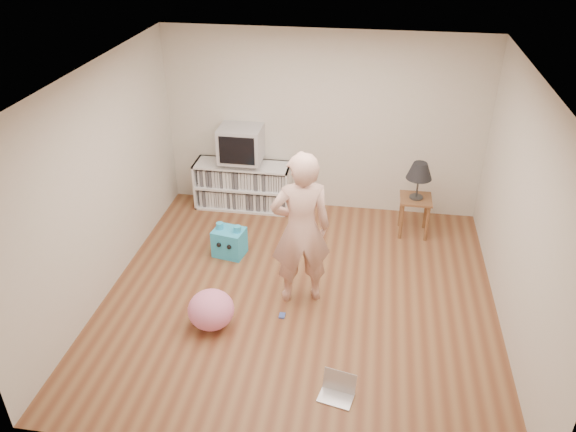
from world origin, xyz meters
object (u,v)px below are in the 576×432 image
(plush_blue, at_px, (229,242))
(laptop, at_px, (338,389))
(plush_pink, at_px, (211,310))
(crt_tv, at_px, (241,144))
(side_table, at_px, (415,207))
(media_unit, at_px, (243,185))
(table_lamp, at_px, (419,172))
(person, at_px, (301,230))
(dvd_deck, at_px, (242,162))

(plush_blue, bearing_deg, laptop, -42.95)
(plush_pink, bearing_deg, crt_tv, 95.59)
(crt_tv, relative_size, side_table, 1.09)
(plush_blue, xyz_separation_m, plush_pink, (0.15, -1.38, 0.02))
(media_unit, bearing_deg, laptop, -63.76)
(plush_pink, bearing_deg, side_table, 46.03)
(media_unit, xyz_separation_m, table_lamp, (2.48, -0.39, 0.59))
(person, xyz_separation_m, plush_blue, (-1.03, 0.74, -0.73))
(side_table, height_order, plush_pink, side_table)
(media_unit, bearing_deg, plush_blue, -85.15)
(side_table, relative_size, person, 0.30)
(laptop, bearing_deg, media_unit, 128.13)
(plush_pink, bearing_deg, table_lamp, 46.03)
(dvd_deck, relative_size, side_table, 0.82)
(side_table, bearing_deg, person, -129.02)
(laptop, xyz_separation_m, plush_pink, (-1.44, 0.76, 0.15))
(crt_tv, bearing_deg, side_table, -8.41)
(side_table, distance_m, person, 2.19)
(dvd_deck, relative_size, plush_pink, 0.90)
(media_unit, height_order, side_table, media_unit)
(person, bearing_deg, media_unit, -77.28)
(plush_pink, bearing_deg, dvd_deck, 95.58)
(media_unit, relative_size, table_lamp, 2.72)
(media_unit, distance_m, plush_pink, 2.70)
(crt_tv, relative_size, plush_blue, 1.34)
(plush_pink, bearing_deg, plush_blue, 96.20)
(side_table, distance_m, laptop, 3.18)
(side_table, bearing_deg, table_lamp, 180.00)
(crt_tv, height_order, person, person)
(dvd_deck, bearing_deg, media_unit, 90.00)
(table_lamp, height_order, laptop, table_lamp)
(laptop, bearing_deg, table_lamp, 87.55)
(crt_tv, relative_size, person, 0.33)
(crt_tv, bearing_deg, plush_pink, -84.41)
(table_lamp, bearing_deg, person, -129.02)
(side_table, xyz_separation_m, plush_blue, (-2.37, -0.92, -0.23))
(media_unit, relative_size, dvd_deck, 3.11)
(dvd_deck, xyz_separation_m, side_table, (2.48, -0.37, -0.32))
(plush_blue, bearing_deg, table_lamp, 31.68)
(laptop, distance_m, plush_blue, 2.67)
(plush_blue, bearing_deg, plush_pink, -73.29)
(media_unit, relative_size, laptop, 3.87)
(table_lamp, xyz_separation_m, person, (-1.34, -1.65, -0.02))
(media_unit, bearing_deg, side_table, -8.84)
(table_lamp, distance_m, plush_pink, 3.28)
(dvd_deck, relative_size, laptop, 1.24)
(side_table, xyz_separation_m, laptop, (-0.78, -3.06, -0.36))
(dvd_deck, bearing_deg, crt_tv, -90.00)
(laptop, bearing_deg, crt_tv, 128.26)
(media_unit, height_order, plush_blue, media_unit)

